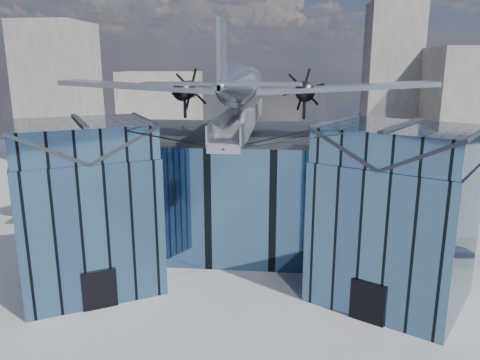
{
  "coord_description": "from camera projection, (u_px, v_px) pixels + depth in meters",
  "views": [
    {
      "loc": [
        3.24,
        -31.03,
        15.49
      ],
      "look_at": [
        0.0,
        2.0,
        7.2
      ],
      "focal_mm": 35.0,
      "sensor_mm": 36.0,
      "label": 1
    }
  ],
  "objects": [
    {
      "name": "ground_plane",
      "position": [
        237.0,
        282.0,
        34.02
      ],
      "size": [
        120.0,
        120.0,
        0.0
      ],
      "primitive_type": "plane",
      "color": "gray"
    },
    {
      "name": "bg_towers",
      "position": [
        276.0,
        96.0,
        80.2
      ],
      "size": [
        77.0,
        24.5,
        26.0
      ],
      "color": "gray",
      "rests_on": "ground"
    },
    {
      "name": "museum",
      "position": [
        245.0,
        188.0,
        38.29
      ],
      "size": [
        32.88,
        24.5,
        17.6
      ],
      "color": "#436589",
      "rests_on": "ground"
    },
    {
      "name": "tree_side_w",
      "position": [
        28.0,
        182.0,
        47.75
      ],
      "size": [
        3.93,
        3.93,
        5.45
      ],
      "rotation": [
        0.0,
        0.0,
        0.14
      ],
      "color": "#382716",
      "rests_on": "ground"
    }
  ]
}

